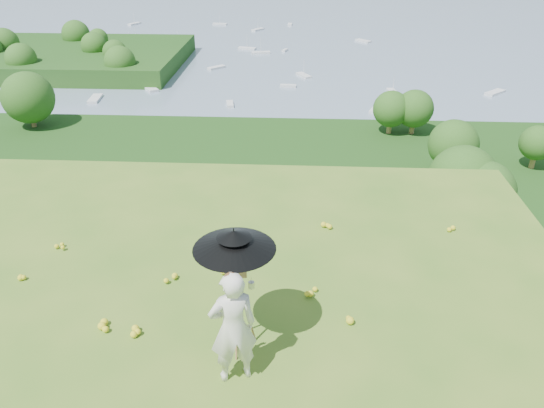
{
  "coord_description": "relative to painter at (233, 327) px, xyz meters",
  "views": [
    {
      "loc": [
        1.69,
        -6.07,
        5.84
      ],
      "look_at": [
        1.23,
        2.48,
        1.23
      ],
      "focal_mm": 35.0,
      "sensor_mm": 36.0,
      "label": 1
    }
  ],
  "objects": [
    {
      "name": "forest_slope",
      "position": [
        -0.86,
        35.52,
        -29.91
      ],
      "size": [
        140.0,
        56.0,
        22.0
      ],
      "primitive_type": "cube",
      "color": "#11380F",
      "rests_on": "bay_water"
    },
    {
      "name": "painter_cap",
      "position": [
        0.0,
        0.0,
        0.86
      ],
      "size": [
        0.22,
        0.25,
        0.1
      ],
      "primitive_type": null,
      "rotation": [
        0.0,
        0.0,
        0.16
      ],
      "color": "#D77684",
      "rests_on": "painter"
    },
    {
      "name": "wildflowers",
      "position": [
        -0.86,
        0.77,
        -0.85
      ],
      "size": [
        10.0,
        10.5,
        0.12
      ],
      "primitive_type": null,
      "color": "yellow",
      "rests_on": "ground"
    },
    {
      "name": "harbor_town",
      "position": [
        -0.86,
        75.52,
        -30.41
      ],
      "size": [
        110.0,
        22.0,
        5.0
      ],
      "primitive_type": null,
      "color": "silver",
      "rests_on": "shoreline_tier"
    },
    {
      "name": "field_easel",
      "position": [
        -0.02,
        0.61,
        -0.09
      ],
      "size": [
        0.74,
        0.74,
        1.64
      ],
      "primitive_type": null,
      "rotation": [
        0.0,
        0.0,
        0.23
      ],
      "color": "#9E6F42",
      "rests_on": "ground"
    },
    {
      "name": "peninsula",
      "position": [
        -75.86,
        155.52,
        -29.91
      ],
      "size": [
        90.0,
        60.0,
        12.0
      ],
      "primitive_type": null,
      "color": "#11380F",
      "rests_on": "bay_water"
    },
    {
      "name": "bay_water",
      "position": [
        -0.86,
        240.52,
        -34.91
      ],
      "size": [
        700.0,
        700.0,
        0.0
      ],
      "primitive_type": "plane",
      "color": "slate",
      "rests_on": "ground"
    },
    {
      "name": "moored_boats",
      "position": [
        -13.36,
        161.52,
        -34.56
      ],
      "size": [
        140.0,
        140.0,
        0.7
      ],
      "primitive_type": null,
      "color": "silver",
      "rests_on": "bay_water"
    },
    {
      "name": "slope_trees",
      "position": [
        -0.86,
        35.52,
        -15.91
      ],
      "size": [
        110.0,
        50.0,
        6.0
      ],
      "primitive_type": null,
      "color": "#265118",
      "rests_on": "forest_slope"
    },
    {
      "name": "sun_umbrella",
      "position": [
        -0.02,
        0.64,
        0.82
      ],
      "size": [
        1.48,
        1.48,
        0.77
      ],
      "primitive_type": null,
      "rotation": [
        0.0,
        0.0,
        0.3
      ],
      "color": "black",
      "rests_on": "field_easel"
    },
    {
      "name": "ground",
      "position": [
        -0.86,
        0.52,
        -0.91
      ],
      "size": [
        14.0,
        14.0,
        0.0
      ],
      "primitive_type": "plane",
      "color": "#477621",
      "rests_on": "ground"
    },
    {
      "name": "painter",
      "position": [
        0.0,
        0.0,
        0.0
      ],
      "size": [
        0.77,
        0.63,
        1.82
      ],
      "primitive_type": "imported",
      "rotation": [
        0.0,
        0.0,
        3.48
      ],
      "color": "white",
      "rests_on": "ground"
    },
    {
      "name": "shoreline_tier",
      "position": [
        -0.86,
        75.52,
        -36.91
      ],
      "size": [
        170.0,
        28.0,
        8.0
      ],
      "primitive_type": "cube",
      "color": "#736E5C",
      "rests_on": "bay_water"
    }
  ]
}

